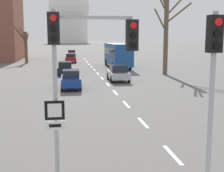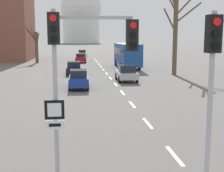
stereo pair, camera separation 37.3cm
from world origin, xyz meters
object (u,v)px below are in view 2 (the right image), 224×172
(sedan_near_left, at_px, (74,68))
(city_bus, at_px, (127,54))
(traffic_signal_near_left, at_px, (82,51))
(sedan_near_right, at_px, (82,53))
(sedan_far_right, at_px, (81,58))
(route_sign_post, at_px, (55,124))
(sedan_mid_centre, at_px, (79,79))
(sedan_far_left, at_px, (126,73))

(sedan_near_left, xyz_separation_m, city_bus, (7.62, 7.77, 1.25))
(traffic_signal_near_left, relative_size, sedan_near_right, 1.35)
(sedan_near_right, distance_m, sedan_far_right, 17.20)
(sedan_near_right, xyz_separation_m, sedan_far_right, (-0.58, -17.19, 0.02))
(city_bus, bearing_deg, sedan_far_right, 123.72)
(route_sign_post, height_order, sedan_near_left, route_sign_post)
(traffic_signal_near_left, distance_m, sedan_far_right, 45.37)
(sedan_near_left, bearing_deg, traffic_signal_near_left, -88.90)
(sedan_mid_centre, bearing_deg, traffic_signal_near_left, -89.82)
(traffic_signal_near_left, xyz_separation_m, city_bus, (7.10, 35.33, -1.93))
(traffic_signal_near_left, height_order, sedan_near_left, traffic_signal_near_left)
(traffic_signal_near_left, relative_size, sedan_mid_centre, 1.37)
(sedan_mid_centre, height_order, sedan_far_left, sedan_far_left)
(sedan_near_left, bearing_deg, sedan_far_left, -50.33)
(route_sign_post, height_order, sedan_far_left, route_sign_post)
(route_sign_post, bearing_deg, sedan_near_right, 88.26)
(traffic_signal_near_left, height_order, route_sign_post, traffic_signal_near_left)
(sedan_far_left, bearing_deg, city_bus, 80.66)
(traffic_signal_near_left, bearing_deg, city_bus, 78.64)
(sedan_far_left, bearing_deg, traffic_signal_near_left, -102.69)
(sedan_far_left, xyz_separation_m, city_bus, (2.33, 14.16, 1.21))
(sedan_near_right, relative_size, sedan_far_right, 0.99)
(sedan_near_right, height_order, sedan_far_right, sedan_far_right)
(sedan_mid_centre, height_order, city_bus, city_bus)
(sedan_near_right, distance_m, city_bus, 27.82)
(route_sign_post, bearing_deg, sedan_near_left, 89.31)
(traffic_signal_near_left, bearing_deg, route_sign_post, -168.34)
(sedan_near_left, height_order, city_bus, city_bus)
(route_sign_post, relative_size, sedan_mid_centre, 0.67)
(sedan_mid_centre, bearing_deg, sedan_far_left, 40.29)
(route_sign_post, bearing_deg, city_bus, 77.37)
(sedan_far_left, height_order, city_bus, city_bus)
(traffic_signal_near_left, distance_m, route_sign_post, 2.41)
(route_sign_post, relative_size, sedan_far_left, 0.61)
(sedan_far_right, height_order, city_bus, city_bus)
(sedan_mid_centre, bearing_deg, city_bus, 68.61)
(sedan_mid_centre, bearing_deg, sedan_near_left, 92.60)
(city_bus, bearing_deg, sedan_far_left, -99.34)
(sedan_near_left, xyz_separation_m, sedan_far_left, (5.30, -6.39, 0.04))
(traffic_signal_near_left, bearing_deg, sedan_near_right, 89.04)
(sedan_near_left, distance_m, sedan_near_right, 34.93)
(sedan_mid_centre, relative_size, sedan_far_right, 0.97)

